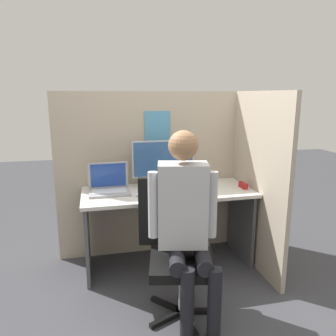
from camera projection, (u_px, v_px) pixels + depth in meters
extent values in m
plane|color=#3D3D42|center=(176.00, 281.00, 2.87)|extent=(12.00, 12.00, 0.00)
cube|color=tan|center=(161.00, 174.00, 3.32)|extent=(2.06, 0.04, 1.64)
cube|color=#4C8EB7|center=(157.00, 132.00, 3.20)|extent=(0.25, 0.01, 0.41)
cube|color=tan|center=(252.00, 179.00, 3.11)|extent=(0.04, 1.26, 1.64)
cube|color=beige|center=(168.00, 192.00, 3.02)|extent=(1.56, 0.64, 0.03)
cube|color=#4C4C51|center=(87.00, 237.00, 2.93)|extent=(0.03, 0.54, 0.71)
cube|color=#4C4C51|center=(241.00, 223.00, 3.26)|extent=(0.03, 0.54, 0.71)
cube|color=#236BAD|center=(164.00, 183.00, 3.16)|extent=(0.35, 0.23, 0.05)
cylinder|color=#B2B2B7|center=(164.00, 180.00, 3.15)|extent=(0.16, 0.16, 0.01)
cylinder|color=#B2B2B7|center=(163.00, 177.00, 3.15)|extent=(0.04, 0.04, 0.04)
cube|color=#B2B2B7|center=(163.00, 159.00, 3.11)|extent=(0.60, 0.02, 0.35)
cube|color=#2D5184|center=(164.00, 159.00, 3.10)|extent=(0.57, 0.00, 0.33)
cube|color=#99999E|center=(109.00, 193.00, 2.92)|extent=(0.36, 0.25, 0.02)
cube|color=silver|center=(109.00, 191.00, 2.93)|extent=(0.31, 0.14, 0.00)
cube|color=#99999E|center=(108.00, 175.00, 2.99)|extent=(0.36, 0.04, 0.25)
cube|color=#1E3D93|center=(108.00, 175.00, 2.98)|extent=(0.32, 0.03, 0.22)
ellipsoid|color=silver|center=(140.00, 195.00, 2.83)|extent=(0.07, 0.04, 0.03)
cube|color=#A31919|center=(243.00, 185.00, 3.09)|extent=(0.04, 0.12, 0.05)
cone|color=orange|center=(182.00, 195.00, 2.80)|extent=(0.05, 0.11, 0.05)
cylinder|color=green|center=(180.00, 193.00, 2.86)|extent=(0.03, 0.02, 0.03)
cylinder|color=black|center=(182.00, 311.00, 2.45)|extent=(0.10, 0.10, 0.04)
cube|color=black|center=(200.00, 311.00, 2.45)|extent=(0.28, 0.09, 0.04)
cube|color=black|center=(186.00, 300.00, 2.58)|extent=(0.17, 0.26, 0.04)
cube|color=black|center=(166.00, 305.00, 2.53)|extent=(0.21, 0.23, 0.04)
cube|color=black|center=(167.00, 319.00, 2.37)|extent=(0.27, 0.15, 0.04)
cube|color=black|center=(189.00, 323.00, 2.32)|extent=(0.06, 0.28, 0.04)
cylinder|color=gray|center=(182.00, 289.00, 2.41)|extent=(0.05, 0.05, 0.35)
cube|color=black|center=(182.00, 263.00, 2.36)|extent=(0.55, 0.55, 0.07)
cube|color=black|center=(167.00, 212.00, 2.52)|extent=(0.44, 0.14, 0.54)
cylinder|color=black|center=(177.00, 259.00, 2.24)|extent=(0.17, 0.33, 0.11)
cylinder|color=black|center=(187.00, 304.00, 2.15)|extent=(0.09, 0.09, 0.51)
cylinder|color=black|center=(203.00, 258.00, 2.24)|extent=(0.17, 0.33, 0.11)
cylinder|color=black|center=(214.00, 304.00, 2.16)|extent=(0.09, 0.09, 0.51)
cube|color=#B2B2B7|center=(183.00, 205.00, 2.26)|extent=(0.37, 0.27, 0.59)
sphere|color=#9E704C|center=(183.00, 145.00, 2.17)|extent=(0.20, 0.20, 0.20)
cylinder|color=#B2B2B7|center=(153.00, 205.00, 2.26)|extent=(0.07, 0.07, 0.47)
cylinder|color=#B2B2B7|center=(212.00, 205.00, 2.27)|extent=(0.07, 0.07, 0.47)
cylinder|color=white|center=(201.00, 179.00, 3.22)|extent=(0.09, 0.09, 0.10)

